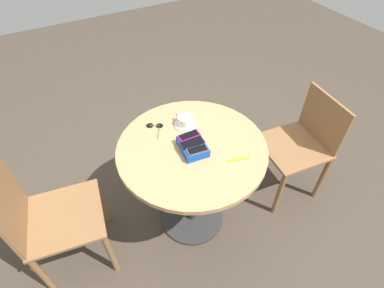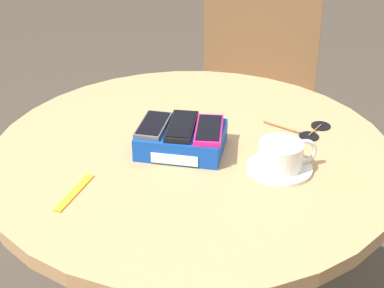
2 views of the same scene
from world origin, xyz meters
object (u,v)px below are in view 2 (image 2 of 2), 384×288
Objects in this scene: phone_box at (181,140)px; saucer at (280,168)px; phone_black at (182,126)px; phone_magenta at (209,130)px; sunglasses at (311,131)px; coffee_cup at (282,154)px; lanyard_strap at (75,192)px; round_table at (192,213)px; chair_far_side at (252,98)px; phone_gray at (153,125)px.

phone_box reaches higher than saucer.
phone_black is 1.06× the size of phone_magenta.
sunglasses is (0.28, 0.11, -0.05)m from phone_black.
lanyard_strap is (-0.39, -0.12, -0.03)m from coffee_cup.
round_table is 0.32m from lanyard_strap.
round_table is 0.21m from phone_black.
phone_box is 0.30m from sunglasses.
phone_box is (-0.02, 0.01, 0.18)m from round_table.
phone_box is at bearing -100.29° from chair_far_side.
phone_box is at bearing -158.88° from sunglasses.
round_table is 6.98× the size of phone_magenta.
phone_magenta reaches higher than saucer.
phone_box is 0.22m from saucer.
phone_magenta is 1.03× the size of coffee_cup.
round_table is 0.22m from phone_magenta.
coffee_cup reaches higher than phone_box.
phone_black is 0.99× the size of saucer.
sunglasses reaches higher than lanyard_strap.
sunglasses is at bearing 66.88° from coffee_cup.
phone_box is at bearing 44.46° from lanyard_strap.
lanyard_strap is at bearing -135.30° from phone_black.
round_table is at bearing 164.33° from coffee_cup.
chair_far_side reaches higher than phone_gray.
coffee_cup is 0.19m from sunglasses.
phone_box is 0.03m from phone_black.
saucer is at bearing -160.69° from coffee_cup.
phone_gray is at bearing 56.03° from lanyard_strap.
sunglasses is (0.07, 0.17, -0.03)m from coffee_cup.
phone_magenta reaches higher than round_table.
phone_black is (0.00, 0.00, 0.03)m from phone_box.
chair_far_side is at bearing 71.73° from lanyard_strap.
phone_magenta is 0.30m from lanyard_strap.
saucer reaches higher than round_table.
phone_gray is at bearing 177.79° from phone_black.
phone_box is at bearing 164.00° from coffee_cup.
coffee_cup is at bearing -15.67° from round_table.
coffee_cup is (0.19, -0.05, 0.19)m from round_table.
phone_black reaches higher than phone_gray.
lanyard_strap is at bearing -144.81° from phone_magenta.
phone_gray reaches higher than saucer.
chair_far_side reaches higher than phone_magenta.
phone_black reaches higher than round_table.
phone_magenta is (0.06, -0.01, 0.03)m from phone_box.
phone_magenta is at bearing -9.49° from phone_box.
phone_gray is 0.93m from chair_far_side.
round_table is 7.20× the size of coffee_cup.
lanyard_strap reaches higher than round_table.
chair_far_side reaches higher than phone_black.
sunglasses is at bearing 24.33° from round_table.
chair_far_side reaches higher than saucer.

